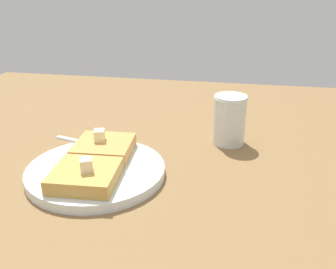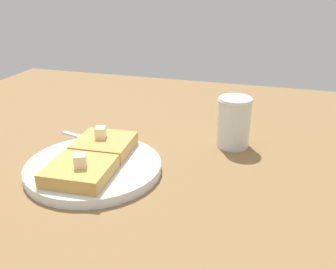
% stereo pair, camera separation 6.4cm
% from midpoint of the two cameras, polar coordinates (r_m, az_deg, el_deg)
% --- Properties ---
extents(table_surface, '(1.23, 1.23, 0.03)m').
position_cam_midpoint_polar(table_surface, '(0.60, -2.26, -8.38)').
color(table_surface, olive).
rests_on(table_surface, ground).
extents(plate, '(0.22, 0.22, 0.02)m').
position_cam_midpoint_polar(plate, '(0.62, -8.40, -4.95)').
color(plate, white).
rests_on(plate, table_surface).
extents(toast_slice_left, '(0.10, 0.10, 0.02)m').
position_cam_midpoint_polar(toast_slice_left, '(0.58, -10.25, -5.60)').
color(toast_slice_left, tan).
rests_on(toast_slice_left, plate).
extents(toast_slice_middle, '(0.10, 0.10, 0.02)m').
position_cam_midpoint_polar(toast_slice_middle, '(0.66, -6.96, -1.66)').
color(toast_slice_middle, '#D6984D').
rests_on(toast_slice_middle, plate).
extents(butter_pat_primary, '(0.03, 0.02, 0.02)m').
position_cam_midpoint_polar(butter_pat_primary, '(0.56, -10.14, -4.01)').
color(butter_pat_primary, beige).
rests_on(butter_pat_primary, toast_slice_left).
extents(butter_pat_secondary, '(0.02, 0.02, 0.02)m').
position_cam_midpoint_polar(butter_pat_secondary, '(0.66, -7.55, 0.25)').
color(butter_pat_secondary, beige).
rests_on(butter_pat_secondary, toast_slice_middle).
extents(fork, '(0.05, 0.16, 0.00)m').
position_cam_midpoint_polar(fork, '(0.69, -7.81, -1.24)').
color(fork, silver).
rests_on(fork, plate).
extents(syrup_jar, '(0.06, 0.06, 0.10)m').
position_cam_midpoint_polar(syrup_jar, '(0.71, 12.52, 1.52)').
color(syrup_jar, '#481A0E').
rests_on(syrup_jar, table_surface).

